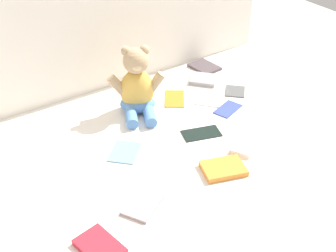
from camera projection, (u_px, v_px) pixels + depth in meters
ground_plane at (148, 138)px, 1.63m from camera, size 3.20×3.20×0.00m
backdrop_drape at (86, 1)px, 1.71m from camera, size 1.71×0.03×0.76m
teddy_bear at (137, 88)px, 1.73m from camera, size 0.22×0.23×0.27m
book_case_0 at (201, 133)px, 1.65m from camera, size 0.15×0.11×0.01m
book_case_1 at (244, 147)px, 1.57m from camera, size 0.12×0.11×0.02m
book_case_2 at (125, 151)px, 1.56m from camera, size 0.15×0.15×0.01m
book_case_3 at (209, 100)px, 1.84m from camera, size 0.13×0.13×0.01m
book_case_4 at (175, 98)px, 1.85m from camera, size 0.14×0.15×0.01m
book_case_5 at (228, 109)px, 1.79m from camera, size 0.13×0.10×0.01m
book_case_6 at (235, 91)px, 1.90m from camera, size 0.12×0.12×0.01m
book_case_7 at (223, 169)px, 1.48m from camera, size 0.16×0.14×0.02m
book_case_8 at (204, 67)px, 2.08m from camera, size 0.11×0.14×0.01m
book_case_9 at (100, 247)px, 1.21m from camera, size 0.11×0.15×0.02m
book_case_10 at (203, 79)px, 1.98m from camera, size 0.15×0.15×0.02m
book_case_11 at (142, 205)px, 1.34m from camera, size 0.15×0.14×0.01m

